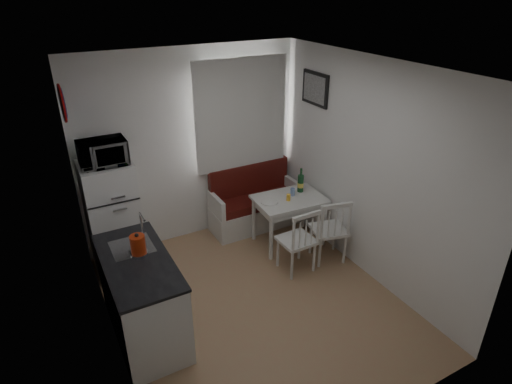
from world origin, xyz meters
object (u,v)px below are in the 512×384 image
(bench, at_px, (254,207))
(chair_right, at_px, (334,225))
(kitchen_counter, at_px, (142,296))
(fridge, at_px, (113,218))
(chair_left, at_px, (301,235))
(microwave, at_px, (103,153))
(dining_table, at_px, (289,203))
(wine_bottle, at_px, (301,180))
(kettle, at_px, (138,245))

(bench, distance_m, chair_right, 1.38)
(kitchen_counter, bearing_deg, bench, 33.98)
(bench, distance_m, fridge, 2.04)
(fridge, bearing_deg, kitchen_counter, -90.90)
(chair_left, relative_size, microwave, 0.92)
(dining_table, height_order, chair_right, chair_right)
(microwave, relative_size, wine_bottle, 1.50)
(dining_table, bearing_deg, bench, 111.38)
(bench, relative_size, fridge, 0.91)
(chair_right, xyz_separation_m, fridge, (-2.43, 1.17, 0.17))
(kitchen_counter, xyz_separation_m, bench, (2.01, 1.35, -0.15))
(kitchen_counter, height_order, bench, kitchen_counter)
(chair_left, xyz_separation_m, microwave, (-1.94, 1.12, 1.04))
(chair_left, bearing_deg, fridge, 147.16)
(kitchen_counter, bearing_deg, fridge, 89.10)
(bench, bearing_deg, chair_right, -71.09)
(fridge, height_order, microwave, microwave)
(chair_left, relative_size, wine_bottle, 1.38)
(fridge, relative_size, microwave, 2.80)
(kitchen_counter, relative_size, chair_right, 2.62)
(dining_table, relative_size, fridge, 0.66)
(chair_left, bearing_deg, dining_table, 67.52)
(kitchen_counter, height_order, wine_bottle, kitchen_counter)
(dining_table, xyz_separation_m, chair_left, (-0.25, -0.66, -0.07))
(chair_left, relative_size, fridge, 0.33)
(dining_table, xyz_separation_m, fridge, (-2.19, 0.51, 0.11))
(bench, height_order, chair_right, bench)
(chair_left, bearing_deg, chair_right, -1.93)
(kettle, bearing_deg, bench, 33.27)
(bench, relative_size, chair_right, 2.59)
(bench, bearing_deg, wine_bottle, -49.86)
(bench, bearing_deg, kettle, -146.73)
(chair_right, xyz_separation_m, microwave, (-2.43, 1.12, 1.03))
(chair_right, xyz_separation_m, kettle, (-2.40, -0.00, 0.46))
(bench, distance_m, kettle, 2.45)
(dining_table, bearing_deg, chair_right, -66.82)
(fridge, bearing_deg, wine_bottle, -9.60)
(microwave, bearing_deg, kitchen_counter, -90.94)
(chair_left, xyz_separation_m, wine_bottle, (0.49, 0.76, 0.31))
(bench, relative_size, kettle, 5.63)
(dining_table, distance_m, microwave, 2.44)
(kitchen_counter, distance_m, bench, 2.43)
(microwave, bearing_deg, dining_table, -11.88)
(bench, distance_m, chair_left, 1.30)
(chair_right, distance_m, fridge, 2.70)
(kitchen_counter, distance_m, kettle, 0.57)
(kitchen_counter, distance_m, microwave, 1.64)
(chair_left, distance_m, fridge, 2.27)
(chair_right, bearing_deg, fridge, 168.20)
(chair_right, distance_m, wine_bottle, 0.82)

